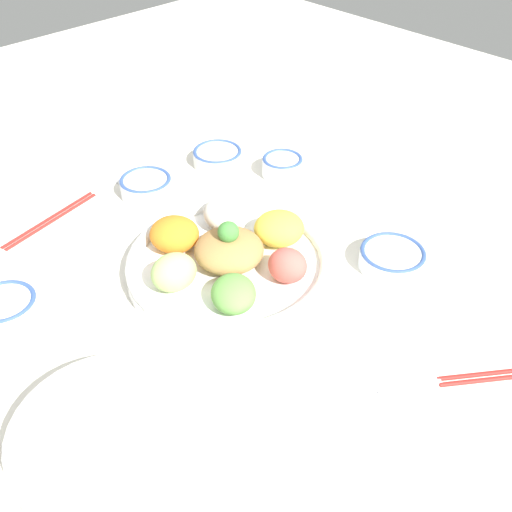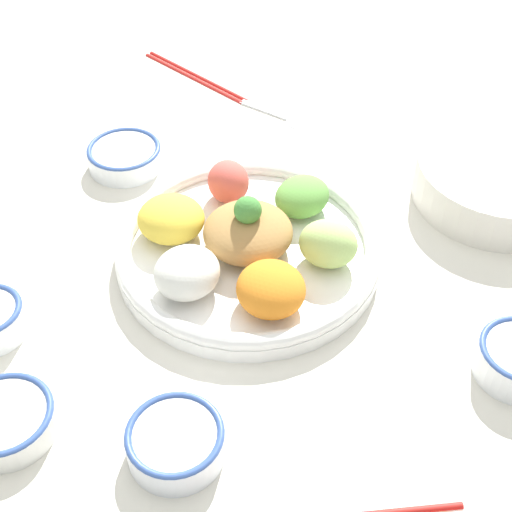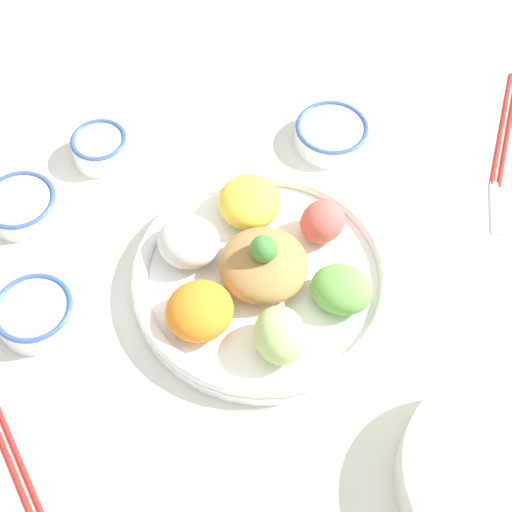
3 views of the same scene
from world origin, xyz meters
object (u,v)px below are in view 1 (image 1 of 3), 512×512
Objects in this scene: rice_bowl_blue at (217,156)px; rice_bowl_plain at (146,186)px; sauce_bowl_red at (6,309)px; sauce_bowl_far at (392,258)px; salad_platter at (229,258)px; chopsticks_pair_near at (50,219)px; side_serving_bowl at (111,441)px; serving_spoon_main at (383,394)px; serving_spoon_extra at (97,169)px; sauce_bowl_dark at (282,165)px.

rice_bowl_plain reaches higher than rice_bowl_blue.
sauce_bowl_far is (0.51, -0.32, -0.01)m from sauce_bowl_red.
chopsticks_pair_near is (-0.14, 0.33, -0.02)m from salad_platter.
side_serving_bowl is 0.35m from serving_spoon_main.
sauce_bowl_far is at bearing 12.08° from serving_spoon_extra.
side_serving_bowl reaches higher than sauce_bowl_far.
serving_spoon_main is (0.11, -0.65, -0.00)m from chopsticks_pair_near.
serving_spoon_extra is (-0.18, 0.60, -0.02)m from sauce_bowl_far.
salad_platter reaches higher than side_serving_bowl.
rice_bowl_plain reaches higher than serving_spoon_extra.
sauce_bowl_red is 0.72× the size of serving_spoon_main.
rice_bowl_blue reaches higher than serving_spoon_extra.
rice_bowl_blue is 1.03× the size of rice_bowl_plain.
serving_spoon_main is at bearing -145.93° from sauce_bowl_far.
sauce_bowl_far is 0.27m from serving_spoon_main.
salad_platter is 0.26m from sauce_bowl_far.
rice_bowl_plain is 0.92× the size of sauce_bowl_far.
rice_bowl_plain is at bearing 151.29° from sauce_bowl_dark.
sauce_bowl_far is (-0.08, -0.32, -0.00)m from sauce_bowl_dark.
side_serving_bowl reaches higher than sauce_bowl_red.
rice_bowl_blue is at bearing 38.63° from side_serving_bowl.
serving_spoon_extra is at bearing 87.54° from salad_platter.
salad_platter is at bearing 138.41° from sauce_bowl_far.
rice_bowl_blue is at bearing 47.01° from serving_spoon_extra.
rice_bowl_blue is 0.44× the size of side_serving_bowl.
sauce_bowl_red is 0.74× the size of serving_spoon_extra.
rice_bowl_blue is at bearing 13.92° from sauce_bowl_red.
rice_bowl_blue is at bearing 88.34° from sauce_bowl_far.
serving_spoon_extra is at bearing 114.11° from serving_spoon_main.
rice_bowl_plain is 0.57m from side_serving_bowl.
rice_bowl_plain is (0.35, 0.14, -0.00)m from sauce_bowl_red.
rice_bowl_plain is (-0.24, 0.13, -0.00)m from sauce_bowl_dark.
rice_bowl_plain is (-0.17, 0.01, 0.00)m from rice_bowl_blue.
sauce_bowl_far reaches higher than chopsticks_pair_near.
sauce_bowl_red is 0.43m from serving_spoon_extra.
salad_platter reaches higher than chopsticks_pair_near.
chopsticks_pair_near is 1.61× the size of serving_spoon_main.
sauce_bowl_red is (-0.31, 0.14, -0.00)m from salad_platter.
sauce_bowl_dark is 0.33m from sauce_bowl_far.
side_serving_bowl is (-0.32, -0.16, 0.01)m from salad_platter.
side_serving_bowl reaches higher than sauce_bowl_dark.
serving_spoon_extra is at bearing 59.38° from side_serving_bowl.
chopsticks_pair_near is 0.66m from serving_spoon_main.
sauce_bowl_dark is 0.82× the size of rice_bowl_plain.
sauce_bowl_far is 0.47× the size of side_serving_bowl.
side_serving_bowl is at bearing -153.94° from salad_platter.
sauce_bowl_far is at bearing -91.66° from rice_bowl_blue.
serving_spoon_extra is at bearing 106.75° from sauce_bowl_far.
side_serving_bowl is at bearing 178.52° from serving_spoon_main.
rice_bowl_plain is at bearing 151.28° from chopsticks_pair_near.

